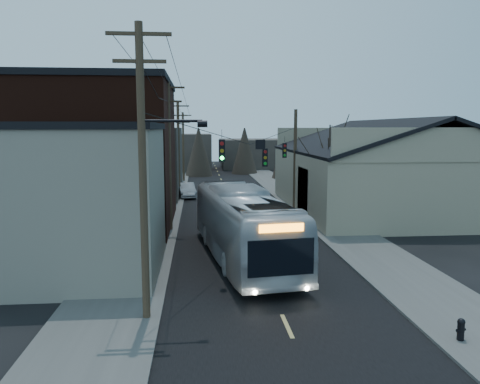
# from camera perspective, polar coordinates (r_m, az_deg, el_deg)

# --- Properties ---
(ground) EXTENTS (160.00, 160.00, 0.00)m
(ground) POSITION_cam_1_polar(r_m,az_deg,el_deg) (15.50, 7.21, -18.92)
(ground) COLOR black
(ground) RESTS_ON ground
(road_surface) EXTENTS (9.00, 110.00, 0.02)m
(road_surface) POSITION_cam_1_polar(r_m,az_deg,el_deg) (44.17, -1.06, -1.26)
(road_surface) COLOR black
(road_surface) RESTS_ON ground
(sidewalk_left) EXTENTS (4.00, 110.00, 0.12)m
(sidewalk_left) POSITION_cam_1_polar(r_m,az_deg,el_deg) (44.19, -9.50, -1.30)
(sidewalk_left) COLOR #474744
(sidewalk_left) RESTS_ON ground
(sidewalk_right) EXTENTS (4.00, 110.00, 0.12)m
(sidewalk_right) POSITION_cam_1_polar(r_m,az_deg,el_deg) (45.08, 7.21, -1.07)
(sidewalk_right) COLOR #474744
(sidewalk_right) RESTS_ON ground
(building_clapboard) EXTENTS (8.00, 8.00, 7.00)m
(building_clapboard) POSITION_cam_1_polar(r_m,az_deg,el_deg) (23.54, -19.67, -1.10)
(building_clapboard) COLOR #6D685B
(building_clapboard) RESTS_ON ground
(building_brick) EXTENTS (10.00, 12.00, 10.00)m
(building_brick) POSITION_cam_1_polar(r_m,az_deg,el_deg) (34.28, -16.82, 4.19)
(building_brick) COLOR black
(building_brick) RESTS_ON ground
(building_left_far) EXTENTS (9.00, 14.00, 7.00)m
(building_left_far) POSITION_cam_1_polar(r_m,az_deg,el_deg) (50.05, -12.50, 3.64)
(building_left_far) COLOR #362F2B
(building_left_far) RESTS_ON ground
(warehouse) EXTENTS (16.16, 20.60, 7.73)m
(warehouse) POSITION_cam_1_polar(r_m,az_deg,el_deg) (41.94, 17.46, 1.60)
(warehouse) COLOR gray
(warehouse) RESTS_ON ground
(building_far_left) EXTENTS (10.00, 12.00, 6.00)m
(building_far_left) POSITION_cam_1_polar(r_m,az_deg,el_deg) (78.67, -7.25, 4.84)
(building_far_left) COLOR #362F2B
(building_far_left) RESTS_ON ground
(building_far_right) EXTENTS (12.00, 14.00, 5.00)m
(building_far_right) POSITION_cam_1_polar(r_m,az_deg,el_deg) (84.23, 1.78, 4.75)
(building_far_right) COLOR #362F2B
(building_far_right) RESTS_ON ground
(bare_tree) EXTENTS (0.40, 0.40, 7.20)m
(bare_tree) POSITION_cam_1_polar(r_m,az_deg,el_deg) (35.01, 10.78, 2.15)
(bare_tree) COLOR black
(bare_tree) RESTS_ON ground
(utility_lines) EXTENTS (11.24, 45.28, 10.50)m
(utility_lines) POSITION_cam_1_polar(r_m,az_deg,el_deg) (37.71, -5.19, 4.72)
(utility_lines) COLOR #382B1E
(utility_lines) RESTS_ON ground
(bus) EXTENTS (4.89, 13.68, 3.73)m
(bus) POSITION_cam_1_polar(r_m,az_deg,el_deg) (24.75, 0.37, -4.07)
(bus) COLOR #AFB5BB
(bus) RESTS_ON ground
(parked_car) EXTENTS (2.14, 4.61, 1.46)m
(parked_car) POSITION_cam_1_polar(r_m,az_deg,el_deg) (47.59, -6.54, 0.22)
(parked_car) COLOR #9B9DA2
(parked_car) RESTS_ON ground
(fire_hydrant) EXTENTS (0.36, 0.25, 0.73)m
(fire_hydrant) POSITION_cam_1_polar(r_m,az_deg,el_deg) (17.34, 25.33, -14.80)
(fire_hydrant) COLOR black
(fire_hydrant) RESTS_ON sidewalk_right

